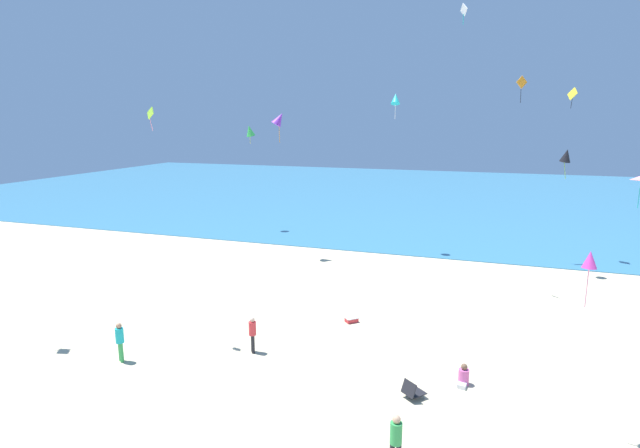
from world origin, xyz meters
name	(u,v)px	position (x,y,z in m)	size (l,w,h in m)	color
ground_plane	(329,323)	(0.00, 10.00, 0.00)	(120.00, 120.00, 0.00)	beige
ocean_water	(434,194)	(0.00, 52.77, 0.03)	(120.00, 60.00, 0.05)	teal
beach_chair_far_left	(412,391)	(4.62, 4.77, 0.29)	(0.88, 0.89, 0.64)	black
cooler_box	(352,320)	(0.97, 10.42, 0.12)	(0.67, 0.66, 0.23)	red
person_0	(252,332)	(-1.95, 6.16, 0.86)	(0.41, 0.41, 1.49)	black
person_2	(396,439)	(4.73, 1.05, 0.94)	(0.38, 0.38, 1.62)	black
person_3	(120,339)	(-6.40, 3.81, 0.90)	(0.43, 0.43, 1.57)	green
person_4	(463,377)	(6.18, 6.23, 0.29)	(0.41, 0.65, 0.78)	#D8599E
kite_magenta	(590,260)	(9.38, 4.37, 5.34)	(0.47, 0.49, 1.65)	#DB3DA8
kite_purple	(279,119)	(-6.68, 20.13, 9.18)	(1.24, 1.14, 2.06)	purple
kite_black	(566,156)	(10.65, 21.61, 7.11)	(0.94, 0.95, 1.77)	black
kite_green	(250,131)	(-12.28, 27.07, 8.25)	(1.03, 1.12, 1.55)	green
kite_teal	(396,99)	(0.17, 24.07, 10.53)	(0.75, 0.94, 1.81)	#1EADAD
kite_lime	(150,114)	(-6.22, 6.33, 9.36)	(0.46, 0.28, 0.93)	#99DB33
kite_white	(464,10)	(4.77, 17.36, 14.57)	(0.39, 0.54, 1.04)	white
kite_yellow	(572,94)	(11.17, 25.66, 10.73)	(0.52, 0.74, 1.33)	yellow
kite_orange	(522,83)	(8.05, 24.24, 11.38)	(0.67, 0.49, 1.66)	orange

